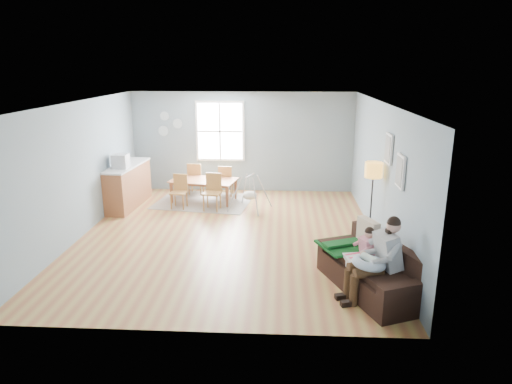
# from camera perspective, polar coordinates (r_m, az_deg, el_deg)

# --- Properties ---
(room) EXTENTS (8.40, 9.40, 3.90)m
(room) POSITION_cam_1_polar(r_m,az_deg,el_deg) (8.86, -3.69, 9.30)
(room) COLOR #B0673E
(window) EXTENTS (1.32, 0.08, 1.62)m
(window) POSITION_cam_1_polar(r_m,az_deg,el_deg) (12.44, -4.51, 7.58)
(window) COLOR white
(window) RESTS_ON room
(pictures) EXTENTS (0.05, 1.34, 0.74)m
(pictures) POSITION_cam_1_polar(r_m,az_deg,el_deg) (8.08, 16.89, 3.92)
(pictures) COLOR white
(pictures) RESTS_ON room
(wall_plates) EXTENTS (0.67, 0.02, 0.66)m
(wall_plates) POSITION_cam_1_polar(r_m,az_deg,el_deg) (12.69, -10.88, 8.32)
(wall_plates) COLOR #A3BCC4
(wall_plates) RESTS_ON room
(sofa) EXTENTS (1.50, 2.11, 0.78)m
(sofa) POSITION_cam_1_polar(r_m,az_deg,el_deg) (7.42, 14.38, -9.78)
(sofa) COLOR black
(sofa) RESTS_ON room
(green_throw) EXTENTS (1.11, 1.03, 0.04)m
(green_throw) POSITION_cam_1_polar(r_m,az_deg,el_deg) (7.79, 11.43, -6.54)
(green_throw) COLOR #135324
(green_throw) RESTS_ON sofa
(beige_pillow) EXTENTS (0.31, 0.50, 0.48)m
(beige_pillow) POSITION_cam_1_polar(r_m,az_deg,el_deg) (7.74, 13.81, -5.07)
(beige_pillow) COLOR beige
(beige_pillow) RESTS_ON sofa
(father) EXTENTS (0.98, 0.60, 1.29)m
(father) POSITION_cam_1_polar(r_m,az_deg,el_deg) (6.98, 15.00, -7.82)
(father) COLOR #9C9D9F
(father) RESTS_ON sofa
(nursing_pillow) EXTENTS (0.69, 0.68, 0.20)m
(nursing_pillow) POSITION_cam_1_polar(r_m,az_deg,el_deg) (6.94, 13.94, -8.61)
(nursing_pillow) COLOR silver
(nursing_pillow) RESTS_ON father
(infant) EXTENTS (0.24, 0.33, 0.12)m
(infant) POSITION_cam_1_polar(r_m,az_deg,el_deg) (6.93, 13.83, -7.98)
(infant) COLOR white
(infant) RESTS_ON nursing_pillow
(toddler) EXTENTS (0.51, 0.39, 0.76)m
(toddler) POSITION_cam_1_polar(r_m,az_deg,el_deg) (7.37, 13.32, -6.64)
(toddler) COLOR silver
(toddler) RESTS_ON sofa
(floor_lamp) EXTENTS (0.33, 0.33, 1.62)m
(floor_lamp) POSITION_cam_1_polar(r_m,az_deg,el_deg) (8.91, 14.43, 1.83)
(floor_lamp) COLOR black
(floor_lamp) RESTS_ON room
(storage_cube) EXTENTS (0.55, 0.51, 0.53)m
(storage_cube) POSITION_cam_1_polar(r_m,az_deg,el_deg) (7.39, 12.85, -9.89)
(storage_cube) COLOR silver
(storage_cube) RESTS_ON room
(rug) EXTENTS (2.56, 2.09, 0.01)m
(rug) POSITION_cam_1_polar(r_m,az_deg,el_deg) (11.77, -6.52, -1.17)
(rug) COLOR gray
(rug) RESTS_ON room
(dining_table) EXTENTS (1.77, 1.19, 0.57)m
(dining_table) POSITION_cam_1_polar(r_m,az_deg,el_deg) (11.69, -6.56, 0.15)
(dining_table) COLOR brown
(dining_table) RESTS_ON rug
(chair_sw) EXTENTS (0.41, 0.41, 0.82)m
(chair_sw) POSITION_cam_1_polar(r_m,az_deg,el_deg) (11.25, -9.54, 0.32)
(chair_sw) COLOR #A07237
(chair_sw) RESTS_ON rug
(chair_se) EXTENTS (0.45, 0.45, 0.89)m
(chair_se) POSITION_cam_1_polar(r_m,az_deg,el_deg) (10.98, -5.43, 0.32)
(chair_se) COLOR #A07237
(chair_se) RESTS_ON rug
(chair_nw) EXTENTS (0.41, 0.41, 0.87)m
(chair_nw) POSITION_cam_1_polar(r_m,az_deg,el_deg) (12.29, -7.60, 1.87)
(chair_nw) COLOR #A07237
(chair_nw) RESTS_ON rug
(chair_ne) EXTENTS (0.39, 0.39, 0.84)m
(chair_ne) POSITION_cam_1_polar(r_m,az_deg,el_deg) (12.06, -3.82, 1.59)
(chair_ne) COLOR #A07237
(chair_ne) RESTS_ON rug
(counter) EXTENTS (0.68, 1.90, 1.05)m
(counter) POSITION_cam_1_polar(r_m,az_deg,el_deg) (11.64, -15.72, 0.82)
(counter) COLOR brown
(counter) RESTS_ON room
(monitor) EXTENTS (0.35, 0.33, 0.33)m
(monitor) POSITION_cam_1_polar(r_m,az_deg,el_deg) (11.17, -16.60, 3.73)
(monitor) COLOR #B7B6BB
(monitor) RESTS_ON counter
(baby_swing) EXTENTS (1.08, 1.09, 0.85)m
(baby_swing) POSITION_cam_1_polar(r_m,az_deg,el_deg) (10.93, -0.78, -0.33)
(baby_swing) COLOR #B7B6BB
(baby_swing) RESTS_ON room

